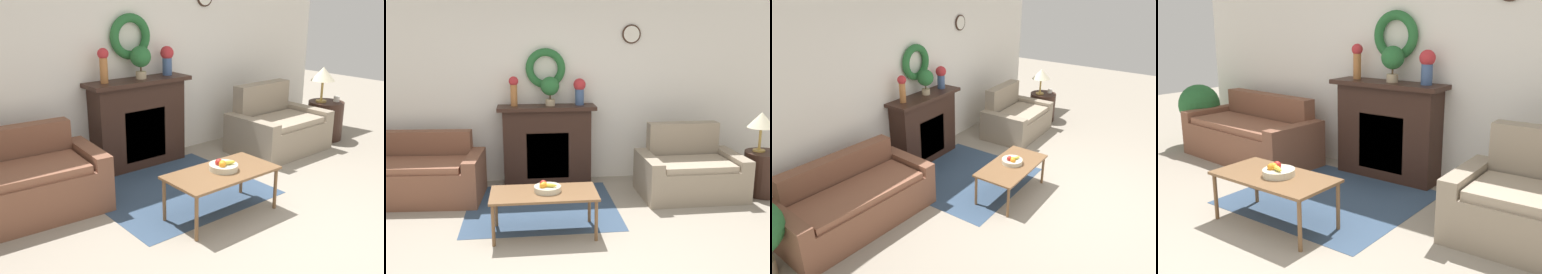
{
  "view_description": "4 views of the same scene",
  "coord_description": "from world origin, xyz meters",
  "views": [
    {
      "loc": [
        -3.03,
        -2.1,
        2.08
      ],
      "look_at": [
        -0.17,
        1.46,
        0.65
      ],
      "focal_mm": 42.0,
      "sensor_mm": 36.0,
      "label": 1
    },
    {
      "loc": [
        -0.44,
        -3.58,
        2.05
      ],
      "look_at": [
        0.17,
        1.43,
        0.92
      ],
      "focal_mm": 42.0,
      "sensor_mm": 36.0,
      "label": 2
    },
    {
      "loc": [
        -4.35,
        -1.23,
        2.9
      ],
      "look_at": [
        -0.25,
        1.7,
        0.66
      ],
      "focal_mm": 35.0,
      "sensor_mm": 36.0,
      "label": 3
    },
    {
      "loc": [
        2.49,
        -1.72,
        1.76
      ],
      "look_at": [
        0.01,
        1.64,
        0.69
      ],
      "focal_mm": 42.0,
      "sensor_mm": 36.0,
      "label": 4
    }
  ],
  "objects": [
    {
      "name": "ground_plane",
      "position": [
        0.0,
        0.0,
        0.0
      ],
      "size": [
        16.0,
        16.0,
        0.0
      ],
      "primitive_type": "plane",
      "color": "gray"
    },
    {
      "name": "floor_rug",
      "position": [
        -0.26,
        1.64,
        0.0
      ],
      "size": [
        1.82,
        1.67,
        0.01
      ],
      "color": "#334760",
      "rests_on": "ground_plane"
    },
    {
      "name": "wall_back",
      "position": [
        -0.0,
        2.78,
        1.36
      ],
      "size": [
        6.8,
        0.17,
        2.7
      ],
      "color": "white",
      "rests_on": "ground_plane"
    },
    {
      "name": "fireplace",
      "position": [
        -0.14,
        2.57,
        0.56
      ],
      "size": [
        1.35,
        0.41,
        1.12
      ],
      "color": "#331E16",
      "rests_on": "ground_plane"
    },
    {
      "name": "couch_left",
      "position": [
        -1.96,
        2.13,
        0.31
      ],
      "size": [
        1.96,
        0.98,
        0.83
      ],
      "rotation": [
        0.0,
        0.0,
        -0.07
      ],
      "color": "brown",
      "rests_on": "ground_plane"
    },
    {
      "name": "loveseat_right",
      "position": [
        1.7,
        1.87,
        0.31
      ],
      "size": [
        1.31,
        0.89,
        0.91
      ],
      "rotation": [
        0.0,
        0.0,
        0.01
      ],
      "color": "gray",
      "rests_on": "ground_plane"
    },
    {
      "name": "coffee_table",
      "position": [
        -0.26,
        0.88,
        0.42
      ],
      "size": [
        1.12,
        0.57,
        0.46
      ],
      "color": "brown",
      "rests_on": "ground_plane"
    },
    {
      "name": "fruit_bowl",
      "position": [
        -0.23,
        0.9,
        0.5
      ],
      "size": [
        0.29,
        0.29,
        0.12
      ],
      "color": "beige",
      "rests_on": "coffee_table"
    },
    {
      "name": "side_table_by_loveseat",
      "position": [
        2.68,
        1.77,
        0.29
      ],
      "size": [
        0.52,
        0.52,
        0.57
      ],
      "color": "#331E16",
      "rests_on": "ground_plane"
    },
    {
      "name": "table_lamp",
      "position": [
        2.62,
        1.82,
        0.98
      ],
      "size": [
        0.35,
        0.35,
        0.52
      ],
      "color": "#B28E42",
      "rests_on": "side_table_by_loveseat"
    },
    {
      "name": "vase_on_mantel_left",
      "position": [
        -0.58,
        2.58,
        1.36
      ],
      "size": [
        0.13,
        0.13,
        0.41
      ],
      "color": "#AD6B38",
      "rests_on": "fireplace"
    },
    {
      "name": "vase_on_mantel_right",
      "position": [
        0.33,
        2.58,
        1.33
      ],
      "size": [
        0.17,
        0.17,
        0.37
      ],
      "color": "#3D5684",
      "rests_on": "fireplace"
    },
    {
      "name": "potted_plant_on_mantel",
      "position": [
        -0.08,
        2.56,
        1.37
      ],
      "size": [
        0.26,
        0.26,
        0.4
      ],
      "color": "tan",
      "rests_on": "fireplace"
    }
  ]
}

